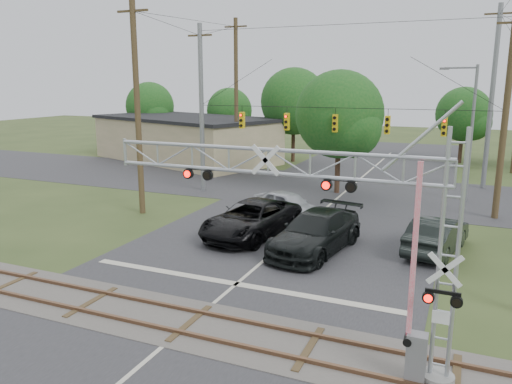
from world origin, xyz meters
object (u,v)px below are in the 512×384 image
at_px(sedan_silver, 288,205).
at_px(traffic_signal_span, 350,115).
at_px(commercial_building, 185,138).
at_px(car_dark, 316,232).
at_px(streetlight, 469,126).
at_px(crossing_gantry, 332,219).
at_px(pickup_black, 252,219).

bearing_deg(sedan_silver, traffic_signal_span, -1.74).
bearing_deg(commercial_building, car_dark, -27.86).
bearing_deg(traffic_signal_span, streetlight, 31.00).
distance_m(sedan_silver, streetlight, 13.28).
bearing_deg(crossing_gantry, car_dark, 108.54).
bearing_deg(commercial_building, traffic_signal_span, -12.51).
relative_size(crossing_gantry, car_dark, 1.59).
bearing_deg(crossing_gantry, sedan_silver, 113.78).
distance_m(traffic_signal_span, pickup_black, 10.21).
xyz_separation_m(traffic_signal_span, sedan_silver, (-2.31, -4.70, -4.87)).
bearing_deg(pickup_black, car_dark, -7.00).
relative_size(pickup_black, commercial_building, 0.31).
height_order(crossing_gantry, sedan_silver, crossing_gantry).
relative_size(car_dark, sedan_silver, 1.37).
relative_size(traffic_signal_span, sedan_silver, 4.21).
xyz_separation_m(pickup_black, sedan_silver, (0.59, 3.85, -0.10)).
relative_size(sedan_silver, streetlight, 0.53).
distance_m(pickup_black, car_dark, 3.78).
relative_size(traffic_signal_span, pickup_black, 3.04).
bearing_deg(pickup_black, sedan_silver, 89.49).
distance_m(traffic_signal_span, sedan_silver, 7.16).
xyz_separation_m(car_dark, sedan_silver, (-3.06, 4.84, -0.13)).
xyz_separation_m(pickup_black, car_dark, (3.65, -0.99, 0.03)).
height_order(sedan_silver, streetlight, streetlight).
bearing_deg(commercial_building, streetlight, 2.65).
bearing_deg(pickup_black, commercial_building, 136.46).
bearing_deg(traffic_signal_span, commercial_building, 148.08).
bearing_deg(pickup_black, streetlight, 60.68).
distance_m(traffic_signal_span, streetlight, 7.95).
height_order(crossing_gantry, traffic_signal_span, traffic_signal_span).
relative_size(traffic_signal_span, commercial_building, 0.94).
distance_m(pickup_black, sedan_silver, 3.90).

